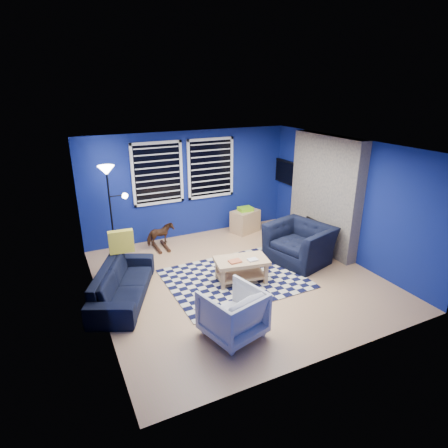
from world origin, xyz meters
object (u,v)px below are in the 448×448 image
(sofa, at_px, (123,283))
(floor_lamp, at_px, (109,183))
(armchair_bent, at_px, (233,313))
(cabinet, at_px, (245,221))
(tv, at_px, (288,173))
(rocking_horse, at_px, (160,235))
(armchair_big, at_px, (300,243))
(coffee_table, at_px, (241,265))

(sofa, xyz_separation_m, floor_lamp, (0.22, 1.82, 1.32))
(armchair_bent, relative_size, cabinet, 1.06)
(tv, distance_m, rocking_horse, 3.52)
(armchair_big, bearing_deg, sofa, -108.31)
(tv, relative_size, sofa, 0.51)
(tv, height_order, coffee_table, tv)
(sofa, bearing_deg, cabinet, -37.04)
(cabinet, bearing_deg, sofa, -169.91)
(rocking_horse, xyz_separation_m, cabinet, (2.20, 0.07, -0.04))
(armchair_big, height_order, coffee_table, armchair_big)
(sofa, height_order, coffee_table, sofa)
(tv, bearing_deg, sofa, -158.81)
(armchair_bent, bearing_deg, armchair_big, -160.87)
(armchair_bent, relative_size, floor_lamp, 0.41)
(armchair_bent, height_order, coffee_table, armchair_bent)
(rocking_horse, height_order, coffee_table, rocking_horse)
(coffee_table, bearing_deg, tv, 41.15)
(armchair_bent, height_order, floor_lamp, floor_lamp)
(sofa, bearing_deg, armchair_bent, -119.54)
(armchair_bent, height_order, cabinet, armchair_bent)
(rocking_horse, relative_size, cabinet, 0.79)
(armchair_big, distance_m, floor_lamp, 4.08)
(sofa, height_order, floor_lamp, floor_lamp)
(tv, relative_size, armchair_bent, 1.24)
(tv, bearing_deg, rocking_horse, -179.75)
(tv, height_order, armchair_bent, tv)
(sofa, distance_m, coffee_table, 2.13)
(sofa, bearing_deg, rocking_horse, -9.51)
(armchair_bent, distance_m, rocking_horse, 3.46)
(sofa, xyz_separation_m, cabinet, (3.39, 1.82, 0.00))
(armchair_big, relative_size, coffee_table, 1.15)
(cabinet, distance_m, floor_lamp, 3.43)
(coffee_table, relative_size, floor_lamp, 0.54)
(sofa, height_order, armchair_bent, armchair_bent)
(armchair_big, height_order, armchair_bent, armchair_big)
(floor_lamp, bearing_deg, tv, -0.74)
(sofa, bearing_deg, floor_lamp, 17.99)
(tv, distance_m, cabinet, 1.61)
(sofa, distance_m, armchair_big, 3.60)
(sofa, xyz_separation_m, coffee_table, (2.10, -0.38, 0.05))
(cabinet, bearing_deg, rocking_horse, 163.69)
(sofa, relative_size, rocking_horse, 3.23)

